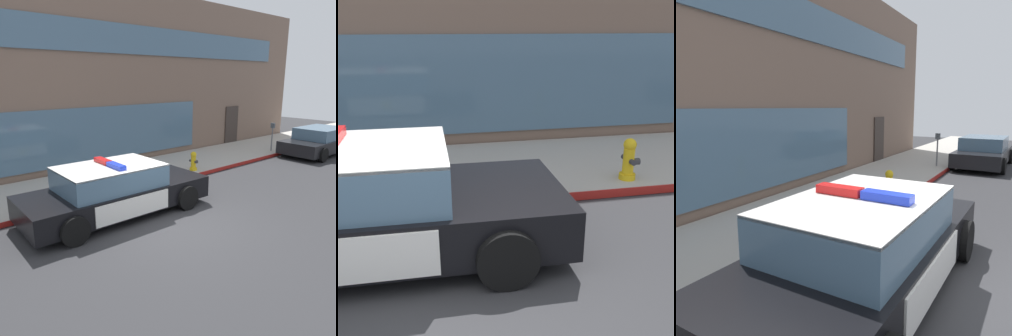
# 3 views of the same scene
# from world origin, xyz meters

# --- Properties ---
(ground) EXTENTS (48.00, 48.00, 0.00)m
(ground) POSITION_xyz_m (0.00, 0.00, 0.00)
(ground) COLOR #303033
(sidewalk) EXTENTS (48.00, 3.17, 0.15)m
(sidewalk) POSITION_xyz_m (0.00, 4.17, 0.07)
(sidewalk) COLOR #B2ADA3
(sidewalk) RESTS_ON ground
(curb_red_paint) EXTENTS (28.80, 0.04, 0.14)m
(curb_red_paint) POSITION_xyz_m (0.00, 2.57, 0.08)
(curb_red_paint) COLOR maroon
(curb_red_paint) RESTS_ON ground
(police_cruiser) EXTENTS (5.05, 2.19, 1.49)m
(police_cruiser) POSITION_xyz_m (-0.81, 1.52, 0.68)
(police_cruiser) COLOR black
(police_cruiser) RESTS_ON ground
(fire_hydrant) EXTENTS (0.34, 0.39, 0.73)m
(fire_hydrant) POSITION_xyz_m (3.53, 2.96, 0.50)
(fire_hydrant) COLOR gold
(fire_hydrant) RESTS_ON sidewalk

